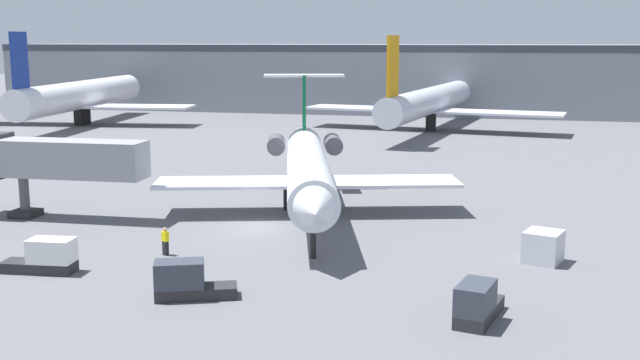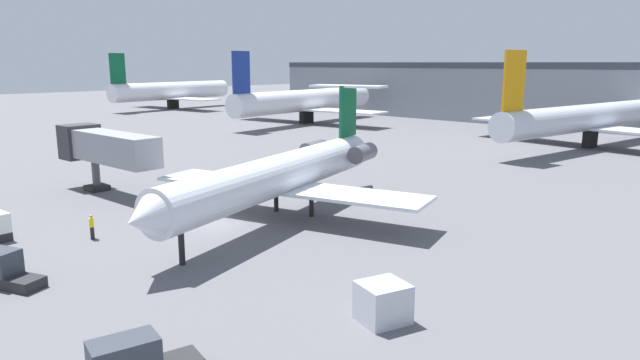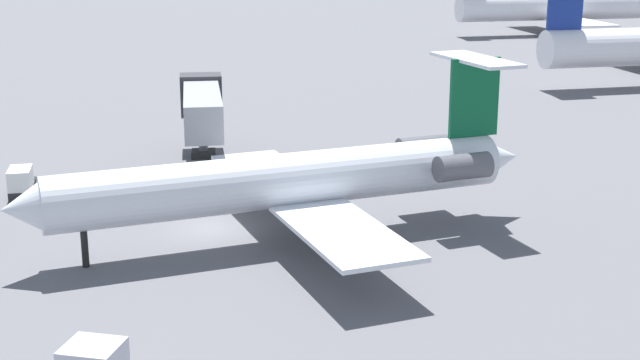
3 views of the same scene
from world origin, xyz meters
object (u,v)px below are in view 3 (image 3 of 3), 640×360
(regional_jet, at_px, (297,179))
(jet_bridge, at_px, (202,107))
(ground_crew_marshaller, at_px, (83,203))
(baggage_tug_trailing, at_px, (21,183))
(parked_airliner_west_end, at_px, (557,7))

(regional_jet, xyz_separation_m, jet_bridge, (-17.82, -5.61, 0.71))
(regional_jet, relative_size, ground_crew_marshaller, 17.41)
(regional_jet, relative_size, baggage_tug_trailing, 7.14)
(regional_jet, relative_size, jet_bridge, 2.23)
(jet_bridge, height_order, ground_crew_marshaller, jet_bridge)
(regional_jet, height_order, jet_bridge, regional_jet)
(parked_airliner_west_end, bearing_deg, regional_jet, -27.53)
(regional_jet, xyz_separation_m, baggage_tug_trailing, (-10.36, -17.27, -2.70))
(jet_bridge, xyz_separation_m, ground_crew_marshaller, (12.35, -6.97, -3.38))
(regional_jet, distance_m, jet_bridge, 18.70)
(regional_jet, bearing_deg, baggage_tug_trailing, -120.97)
(ground_crew_marshaller, height_order, baggage_tug_trailing, baggage_tug_trailing)
(regional_jet, bearing_deg, ground_crew_marshaller, -113.47)
(regional_jet, height_order, parked_airliner_west_end, parked_airliner_west_end)
(jet_bridge, distance_m, ground_crew_marshaller, 14.58)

